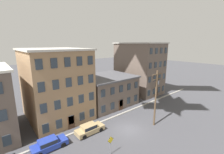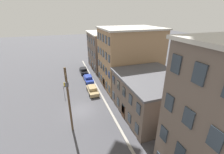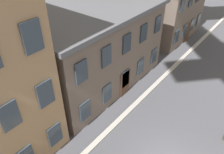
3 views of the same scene
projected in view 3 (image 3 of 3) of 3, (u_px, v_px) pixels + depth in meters
kerb_strip at (107, 132)px, 14.56m from camera, size 56.00×0.36×0.16m
apartment_far at (81, 42)px, 18.34m from camera, size 11.66×9.76×6.39m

